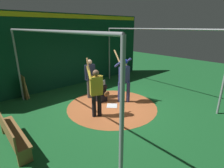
% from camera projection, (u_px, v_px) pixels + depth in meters
% --- Properties ---
extents(ground_plane, '(26.22, 26.22, 0.00)m').
position_uv_depth(ground_plane, '(112.00, 106.00, 7.18)').
color(ground_plane, '#195B28').
extents(dirt_circle, '(3.62, 3.62, 0.01)m').
position_uv_depth(dirt_circle, '(112.00, 106.00, 7.17)').
color(dirt_circle, '#B76033').
rests_on(dirt_circle, ground).
extents(home_plate, '(0.59, 0.59, 0.01)m').
position_uv_depth(home_plate, '(112.00, 106.00, 7.17)').
color(home_plate, white).
rests_on(home_plate, dirt_circle).
extents(batter, '(0.68, 0.49, 2.20)m').
position_uv_depth(batter, '(124.00, 76.00, 7.23)').
color(batter, navy).
rests_on(batter, ground).
extents(catcher, '(0.58, 0.40, 0.99)m').
position_uv_depth(catcher, '(102.00, 93.00, 7.52)').
color(catcher, black).
rests_on(catcher, ground).
extents(umpire, '(0.22, 0.49, 1.75)m').
position_uv_depth(umpire, '(90.00, 77.00, 7.77)').
color(umpire, '#4C4C51').
rests_on(umpire, ground).
extents(visitor, '(0.65, 0.52, 2.09)m').
position_uv_depth(visitor, '(96.00, 90.00, 6.08)').
color(visitor, black).
rests_on(visitor, ground).
extents(back_wall, '(0.23, 10.22, 3.74)m').
position_uv_depth(back_wall, '(67.00, 51.00, 9.15)').
color(back_wall, '#0C3D26').
rests_on(back_wall, ground).
extents(cage_frame, '(6.28, 5.13, 3.03)m').
position_uv_depth(cage_frame, '(112.00, 53.00, 6.50)').
color(cage_frame, gray).
rests_on(cage_frame, ground).
extents(bat_rack, '(0.82, 0.21, 1.05)m').
position_uv_depth(bat_rack, '(24.00, 87.00, 7.91)').
color(bat_rack, olive).
rests_on(bat_rack, ground).
extents(bench, '(1.98, 0.36, 0.85)m').
position_uv_depth(bench, '(11.00, 132.00, 4.61)').
color(bench, olive).
rests_on(bench, ground).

